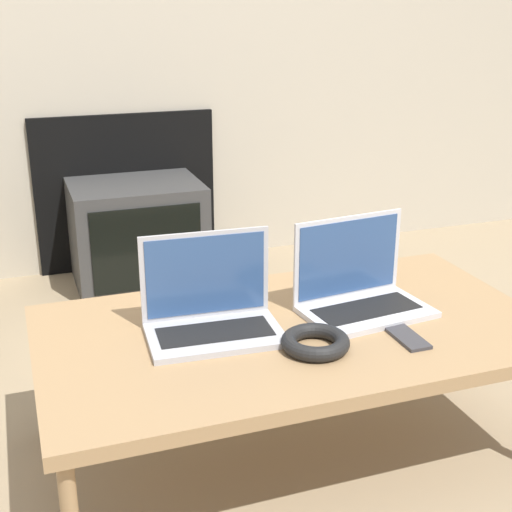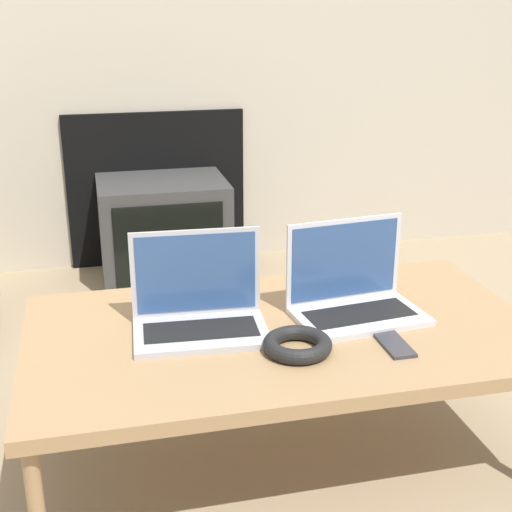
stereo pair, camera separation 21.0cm
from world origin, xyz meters
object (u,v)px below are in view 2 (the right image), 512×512
object	(u,v)px
headphones	(296,345)
tv	(164,230)
phone	(394,344)
laptop_left	(199,308)
laptop_right	(353,293)

from	to	relation	value
headphones	tv	distance (m)	1.57
phone	tv	world-z (taller)	tv
laptop_left	headphones	bearing A→B (deg)	-37.69
laptop_left	tv	size ratio (longest dim) A/B	0.63
tv	headphones	bearing A→B (deg)	-84.35
laptop_right	phone	bearing A→B (deg)	-87.63
laptop_right	phone	size ratio (longest dim) A/B	2.47
phone	tv	bearing A→B (deg)	104.21
laptop_right	headphones	size ratio (longest dim) A/B	2.13
laptop_left	headphones	distance (m)	0.28
tv	laptop_left	bearing A→B (deg)	-92.25
laptop_right	tv	distance (m)	1.44
laptop_left	laptop_right	xyz separation A→B (m)	(0.42, -0.00, 0.00)
laptop_left	tv	world-z (taller)	laptop_left
laptop_left	headphones	world-z (taller)	laptop_left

